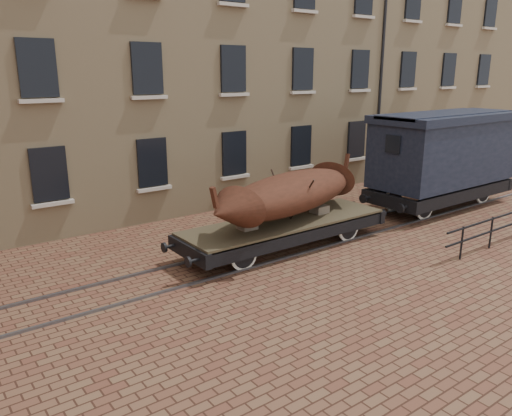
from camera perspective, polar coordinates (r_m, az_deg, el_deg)
ground at (r=15.89m, az=4.68°, el=-4.20°), size 90.00×90.00×0.00m
warehouse_cream at (r=24.89m, az=-5.50°, el=19.19°), size 40.00×10.19×14.00m
rail_track at (r=15.88m, az=4.68°, el=-4.10°), size 30.00×1.52×0.06m
flatcar_wagon at (r=15.35m, az=3.34°, el=-2.06°), size 7.60×2.06×1.15m
iron_boat at (r=15.22m, az=4.04°, el=1.77°), size 6.87×3.29×1.64m
goods_van at (r=21.01m, az=20.72°, el=6.33°), size 7.30×2.66×3.78m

